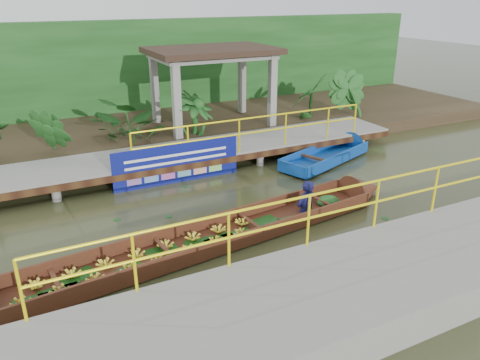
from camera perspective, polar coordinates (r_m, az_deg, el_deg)
name	(u,v)px	position (r m, az deg, el deg)	size (l,w,h in m)	color
ground	(205,219)	(11.17, -4.34, -4.74)	(80.00, 80.00, 0.00)	#313319
land_strip	(126,132)	(17.83, -13.73, 5.75)	(30.00, 8.00, 0.45)	#2E2217
far_dock	(160,157)	(13.99, -9.74, 2.73)	(16.00, 2.06, 1.66)	gray
near_dock	(354,290)	(8.37, 13.73, -12.95)	(18.00, 2.40, 1.73)	gray
pavilion	(212,59)	(17.10, -3.43, 14.54)	(4.40, 3.00, 3.00)	gray
foliage_backdrop	(107,73)	(19.86, -15.96, 12.41)	(30.00, 0.80, 4.00)	#163D13
vendor_boat	(219,234)	(10.07, -2.63, -6.55)	(10.47, 2.23, 2.02)	#3D1A10
moored_blue_boat	(341,151)	(15.73, 12.24, 3.53)	(4.12, 2.35, 0.96)	#0D3B91
blue_banner	(177,164)	(13.17, -7.63, 1.99)	(3.65, 0.04, 1.14)	navy
tropical_plants	(188,113)	(15.98, -6.39, 8.10)	(14.23, 1.23, 1.54)	#163D13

